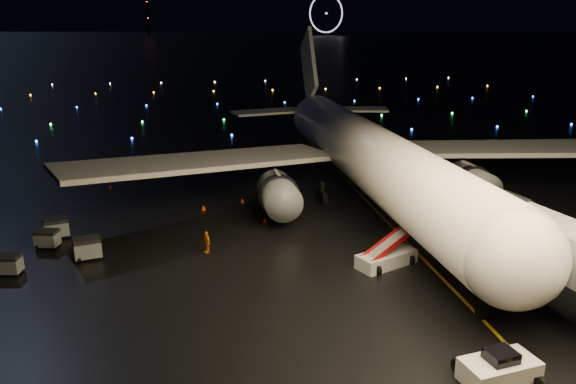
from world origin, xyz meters
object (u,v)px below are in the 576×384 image
object	(u,v)px
baggage_cart_2	(47,239)
crew_c	(207,242)
airliner	(360,116)
pushback_tug	(500,367)
belt_loader	(387,245)
baggage_cart_1	(56,228)
baggage_cart_0	(88,248)
baggage_cart_3	(9,265)

from	to	relation	value
baggage_cart_2	crew_c	bearing A→B (deg)	0.91
airliner	crew_c	world-z (taller)	airliner
pushback_tug	belt_loader	world-z (taller)	belt_loader
airliner	crew_c	bearing A→B (deg)	-142.91
airliner	baggage_cart_2	distance (m)	33.14
belt_loader	baggage_cart_1	size ratio (longest dim) A/B	3.54
baggage_cart_0	baggage_cart_2	size ratio (longest dim) A/B	1.15
pushback_tug	baggage_cart_2	size ratio (longest dim) A/B	2.22
baggage_cart_1	baggage_cart_2	size ratio (longest dim) A/B	1.13
pushback_tug	crew_c	size ratio (longest dim) A/B	2.17
baggage_cart_2	airliner	bearing A→B (deg)	33.04
baggage_cart_2	baggage_cart_3	size ratio (longest dim) A/B	1.03
airliner	pushback_tug	world-z (taller)	airliner
crew_c	baggage_cart_3	distance (m)	15.29
airliner	baggage_cart_2	size ratio (longest dim) A/B	34.38
baggage_cart_0	baggage_cart_3	bearing A→B (deg)	-174.29
airliner	belt_loader	distance (m)	19.96
belt_loader	baggage_cart_1	xyz separation A→B (m)	(-27.35, 10.70, -0.90)
belt_loader	pushback_tug	bearing A→B (deg)	-110.60
airliner	baggage_cart_3	xyz separation A→B (m)	(-32.17, -15.13, -8.19)
crew_c	baggage_cart_1	world-z (taller)	crew_c
pushback_tug	baggage_cart_0	world-z (taller)	pushback_tug
belt_loader	baggage_cart_1	world-z (taller)	belt_loader
baggage_cart_0	baggage_cart_2	distance (m)	4.94
pushback_tug	crew_c	bearing A→B (deg)	116.21
baggage_cart_0	baggage_cart_2	world-z (taller)	baggage_cart_0
pushback_tug	baggage_cart_0	xyz separation A→B (m)	(-24.70, 20.87, -0.07)
crew_c	baggage_cart_2	distance (m)	13.94
baggage_cart_1	baggage_cart_3	xyz separation A→B (m)	(-1.90, -7.43, -0.12)
crew_c	baggage_cart_3	xyz separation A→B (m)	(-15.19, -1.76, -0.18)
pushback_tug	baggage_cart_2	xyz separation A→B (m)	(-28.56, 23.96, -0.19)
crew_c	airliner	bearing A→B (deg)	106.63
baggage_cart_2	baggage_cart_3	bearing A→B (deg)	-93.08
baggage_cart_0	baggage_cart_1	world-z (taller)	baggage_cart_0
crew_c	baggage_cart_0	distance (m)	9.68
crew_c	baggage_cart_0	bearing A→B (deg)	-113.19
pushback_tug	baggage_cart_0	size ratio (longest dim) A/B	1.93
belt_loader	crew_c	size ratio (longest dim) A/B	3.92
crew_c	baggage_cart_2	world-z (taller)	crew_c
crew_c	baggage_cart_1	distance (m)	14.44
airliner	baggage_cart_2	bearing A→B (deg)	-162.96
baggage_cart_0	airliner	bearing A→B (deg)	11.69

